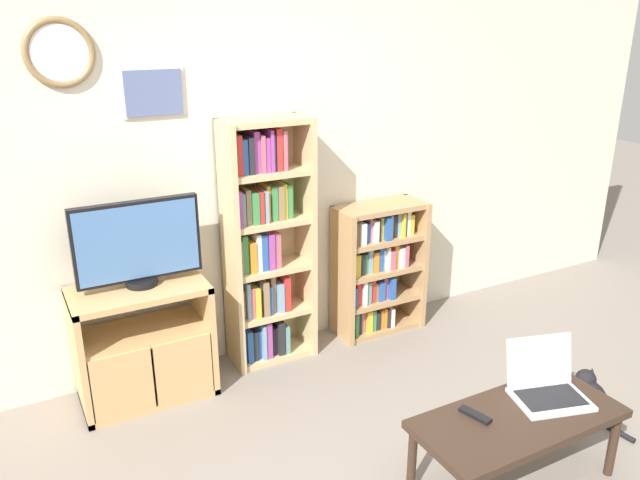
{
  "coord_description": "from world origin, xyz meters",
  "views": [
    {
      "loc": [
        -1.35,
        -1.69,
        2.18
      ],
      "look_at": [
        0.12,
        1.05,
        1.06
      ],
      "focal_mm": 35.0,
      "sensor_mm": 36.0,
      "label": 1
    }
  ],
  "objects_px": {
    "laptop": "(546,383)",
    "cat": "(589,395)",
    "television": "(138,244)",
    "bookshelf_tall": "(263,246)",
    "coffee_table": "(518,423)",
    "remote_near_laptop": "(475,415)",
    "bookshelf_short": "(374,268)",
    "tv_stand": "(144,344)"
  },
  "relations": [
    {
      "from": "bookshelf_short",
      "to": "remote_near_laptop",
      "type": "height_order",
      "value": "bookshelf_short"
    },
    {
      "from": "bookshelf_tall",
      "to": "laptop",
      "type": "relative_size",
      "value": 3.81
    },
    {
      "from": "coffee_table",
      "to": "laptop",
      "type": "distance_m",
      "value": 0.27
    },
    {
      "from": "tv_stand",
      "to": "remote_near_laptop",
      "type": "distance_m",
      "value": 1.93
    },
    {
      "from": "bookshelf_tall",
      "to": "cat",
      "type": "bearing_deg",
      "value": -47.2
    },
    {
      "from": "tv_stand",
      "to": "coffee_table",
      "type": "height_order",
      "value": "tv_stand"
    },
    {
      "from": "cat",
      "to": "bookshelf_short",
      "type": "bearing_deg",
      "value": 125.52
    },
    {
      "from": "bookshelf_tall",
      "to": "laptop",
      "type": "bearing_deg",
      "value": -63.65
    },
    {
      "from": "bookshelf_short",
      "to": "coffee_table",
      "type": "height_order",
      "value": "bookshelf_short"
    },
    {
      "from": "tv_stand",
      "to": "laptop",
      "type": "distance_m",
      "value": 2.24
    },
    {
      "from": "bookshelf_short",
      "to": "coffee_table",
      "type": "xyz_separation_m",
      "value": [
        -0.27,
        -1.69,
        -0.14
      ]
    },
    {
      "from": "coffee_table",
      "to": "remote_near_laptop",
      "type": "height_order",
      "value": "remote_near_laptop"
    },
    {
      "from": "laptop",
      "to": "remote_near_laptop",
      "type": "bearing_deg",
      "value": -167.34
    },
    {
      "from": "laptop",
      "to": "cat",
      "type": "xyz_separation_m",
      "value": [
        0.57,
        0.15,
        -0.34
      ]
    },
    {
      "from": "television",
      "to": "cat",
      "type": "xyz_separation_m",
      "value": [
        2.17,
        -1.42,
        -0.85
      ]
    },
    {
      "from": "television",
      "to": "bookshelf_tall",
      "type": "xyz_separation_m",
      "value": [
        0.79,
        0.06,
        -0.18
      ]
    },
    {
      "from": "coffee_table",
      "to": "cat",
      "type": "bearing_deg",
      "value": 15.0
    },
    {
      "from": "bookshelf_tall",
      "to": "coffee_table",
      "type": "relative_size",
      "value": 1.56
    },
    {
      "from": "bookshelf_tall",
      "to": "coffee_table",
      "type": "xyz_separation_m",
      "value": [
        0.57,
        -1.7,
        -0.44
      ]
    },
    {
      "from": "bookshelf_short",
      "to": "laptop",
      "type": "relative_size",
      "value": 2.25
    },
    {
      "from": "bookshelf_short",
      "to": "tv_stand",
      "type": "bearing_deg",
      "value": -176.64
    },
    {
      "from": "laptop",
      "to": "tv_stand",
      "type": "bearing_deg",
      "value": 152.89
    },
    {
      "from": "bookshelf_tall",
      "to": "coffee_table",
      "type": "bearing_deg",
      "value": -71.37
    },
    {
      "from": "bookshelf_tall",
      "to": "bookshelf_short",
      "type": "relative_size",
      "value": 1.69
    },
    {
      "from": "bookshelf_short",
      "to": "bookshelf_tall",
      "type": "bearing_deg",
      "value": 179.28
    },
    {
      "from": "laptop",
      "to": "remote_near_laptop",
      "type": "height_order",
      "value": "laptop"
    },
    {
      "from": "laptop",
      "to": "remote_near_laptop",
      "type": "relative_size",
      "value": 2.54
    },
    {
      "from": "coffee_table",
      "to": "remote_near_laptop",
      "type": "relative_size",
      "value": 6.21
    },
    {
      "from": "cat",
      "to": "laptop",
      "type": "bearing_deg",
      "value": -149.52
    },
    {
      "from": "television",
      "to": "coffee_table",
      "type": "height_order",
      "value": "television"
    },
    {
      "from": "bookshelf_tall",
      "to": "remote_near_laptop",
      "type": "distance_m",
      "value": 1.7
    },
    {
      "from": "remote_near_laptop",
      "to": "cat",
      "type": "bearing_deg",
      "value": -7.62
    },
    {
      "from": "coffee_table",
      "to": "cat",
      "type": "relative_size",
      "value": 2.36
    },
    {
      "from": "television",
      "to": "bookshelf_short",
      "type": "height_order",
      "value": "television"
    },
    {
      "from": "bookshelf_tall",
      "to": "bookshelf_short",
      "type": "xyz_separation_m",
      "value": [
        0.85,
        -0.01,
        -0.31
      ]
    },
    {
      "from": "bookshelf_tall",
      "to": "cat",
      "type": "distance_m",
      "value": 2.14
    },
    {
      "from": "bookshelf_short",
      "to": "remote_near_laptop",
      "type": "bearing_deg",
      "value": -106.16
    },
    {
      "from": "tv_stand",
      "to": "television",
      "type": "distance_m",
      "value": 0.61
    },
    {
      "from": "bookshelf_short",
      "to": "cat",
      "type": "bearing_deg",
      "value": -70.19
    },
    {
      "from": "television",
      "to": "cat",
      "type": "height_order",
      "value": "television"
    },
    {
      "from": "tv_stand",
      "to": "bookshelf_short",
      "type": "relative_size",
      "value": 0.81
    },
    {
      "from": "bookshelf_tall",
      "to": "cat",
      "type": "xyz_separation_m",
      "value": [
        1.38,
        -1.49,
        -0.67
      ]
    }
  ]
}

